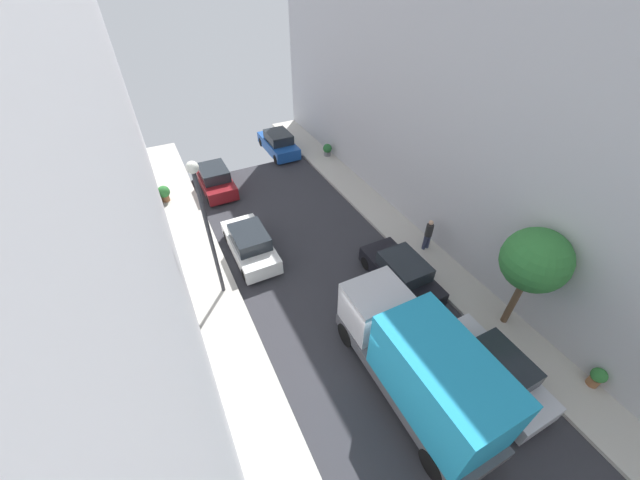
{
  "coord_description": "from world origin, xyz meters",
  "views": [
    {
      "loc": [
        -5.61,
        -6.08,
        12.17
      ],
      "look_at": [
        0.61,
        6.27,
        0.5
      ],
      "focal_mm": 20.14,
      "sensor_mm": 36.0,
      "label": 1
    }
  ],
  "objects_px": {
    "parked_car_left_3": "(215,179)",
    "parked_car_right_2": "(278,143)",
    "parked_car_left_2": "(250,244)",
    "parked_car_right_0": "(493,370)",
    "potted_plant_0": "(164,193)",
    "potted_plant_2": "(327,149)",
    "lamp_post": "(205,216)",
    "street_tree_1": "(535,261)",
    "potted_plant_1": "(598,377)",
    "parked_car_right_1": "(401,273)",
    "pedestrian": "(428,234)",
    "delivery_truck": "(420,364)"
  },
  "relations": [
    {
      "from": "potted_plant_2",
      "to": "parked_car_left_2",
      "type": "bearing_deg",
      "value": -137.35
    },
    {
      "from": "parked_car_left_2",
      "to": "potted_plant_2",
      "type": "relative_size",
      "value": 4.87
    },
    {
      "from": "parked_car_left_3",
      "to": "parked_car_right_2",
      "type": "relative_size",
      "value": 1.0
    },
    {
      "from": "parked_car_right_2",
      "to": "potted_plant_1",
      "type": "height_order",
      "value": "parked_car_right_2"
    },
    {
      "from": "parked_car_right_1",
      "to": "street_tree_1",
      "type": "xyz_separation_m",
      "value": [
        2.53,
        -3.68,
        2.81
      ]
    },
    {
      "from": "parked_car_right_2",
      "to": "potted_plant_1",
      "type": "bearing_deg",
      "value": -81.93
    },
    {
      "from": "potted_plant_1",
      "to": "potted_plant_2",
      "type": "bearing_deg",
      "value": 90.79
    },
    {
      "from": "parked_car_left_3",
      "to": "potted_plant_0",
      "type": "relative_size",
      "value": 4.27
    },
    {
      "from": "pedestrian",
      "to": "parked_car_right_1",
      "type": "bearing_deg",
      "value": -152.35
    },
    {
      "from": "parked_car_left_2",
      "to": "street_tree_1",
      "type": "relative_size",
      "value": 0.92
    },
    {
      "from": "parked_car_right_1",
      "to": "potted_plant_2",
      "type": "distance_m",
      "value": 12.83
    },
    {
      "from": "pedestrian",
      "to": "lamp_post",
      "type": "height_order",
      "value": "lamp_post"
    },
    {
      "from": "parked_car_left_3",
      "to": "pedestrian",
      "type": "xyz_separation_m",
      "value": [
        7.97,
        -10.5,
        0.35
      ]
    },
    {
      "from": "parked_car_right_0",
      "to": "potted_plant_0",
      "type": "relative_size",
      "value": 4.27
    },
    {
      "from": "parked_car_left_2",
      "to": "parked_car_right_0",
      "type": "height_order",
      "value": "same"
    },
    {
      "from": "parked_car_right_1",
      "to": "potted_plant_1",
      "type": "bearing_deg",
      "value": -66.23
    },
    {
      "from": "parked_car_right_1",
      "to": "pedestrian",
      "type": "height_order",
      "value": "pedestrian"
    },
    {
      "from": "potted_plant_2",
      "to": "lamp_post",
      "type": "xyz_separation_m",
      "value": [
        -10.13,
        -9.37,
        3.62
      ]
    },
    {
      "from": "parked_car_right_2",
      "to": "lamp_post",
      "type": "height_order",
      "value": "lamp_post"
    },
    {
      "from": "street_tree_1",
      "to": "potted_plant_0",
      "type": "bearing_deg",
      "value": 125.59
    },
    {
      "from": "potted_plant_2",
      "to": "street_tree_1",
      "type": "bearing_deg",
      "value": -91.06
    },
    {
      "from": "street_tree_1",
      "to": "pedestrian",
      "type": "bearing_deg",
      "value": 89.52
    },
    {
      "from": "parked_car_right_2",
      "to": "potted_plant_2",
      "type": "height_order",
      "value": "parked_car_right_2"
    },
    {
      "from": "parked_car_right_2",
      "to": "street_tree_1",
      "type": "distance_m",
      "value": 18.87
    },
    {
      "from": "potted_plant_0",
      "to": "lamp_post",
      "type": "height_order",
      "value": "lamp_post"
    },
    {
      "from": "parked_car_left_2",
      "to": "potted_plant_2",
      "type": "xyz_separation_m",
      "value": [
        8.23,
        7.58,
        -0.11
      ]
    },
    {
      "from": "parked_car_left_2",
      "to": "delivery_truck",
      "type": "height_order",
      "value": "delivery_truck"
    },
    {
      "from": "parked_car_right_1",
      "to": "lamp_post",
      "type": "relative_size",
      "value": 0.66
    },
    {
      "from": "parked_car_right_1",
      "to": "pedestrian",
      "type": "distance_m",
      "value": 2.92
    },
    {
      "from": "potted_plant_1",
      "to": "parked_car_right_1",
      "type": "bearing_deg",
      "value": 113.77
    },
    {
      "from": "street_tree_1",
      "to": "potted_plant_1",
      "type": "distance_m",
      "value": 4.48
    },
    {
      "from": "street_tree_1",
      "to": "potted_plant_1",
      "type": "height_order",
      "value": "street_tree_1"
    },
    {
      "from": "parked_car_right_0",
      "to": "potted_plant_1",
      "type": "height_order",
      "value": "parked_car_right_0"
    },
    {
      "from": "potted_plant_2",
      "to": "parked_car_left_3",
      "type": "bearing_deg",
      "value": -175.32
    },
    {
      "from": "delivery_truck",
      "to": "pedestrian",
      "type": "bearing_deg",
      "value": 47.24
    },
    {
      "from": "potted_plant_0",
      "to": "potted_plant_2",
      "type": "bearing_deg",
      "value": 4.23
    },
    {
      "from": "parked_car_right_1",
      "to": "street_tree_1",
      "type": "distance_m",
      "value": 5.27
    },
    {
      "from": "parked_car_right_1",
      "to": "parked_car_right_2",
      "type": "relative_size",
      "value": 1.0
    },
    {
      "from": "street_tree_1",
      "to": "potted_plant_2",
      "type": "xyz_separation_m",
      "value": [
        0.3,
        16.19,
        -2.91
      ]
    },
    {
      "from": "parked_car_right_2",
      "to": "street_tree_1",
      "type": "relative_size",
      "value": 0.92
    },
    {
      "from": "potted_plant_1",
      "to": "delivery_truck",
      "type": "bearing_deg",
      "value": 155.2
    },
    {
      "from": "parked_car_right_1",
      "to": "pedestrian",
      "type": "xyz_separation_m",
      "value": [
        2.57,
        1.35,
        0.35
      ]
    },
    {
      "from": "parked_car_right_0",
      "to": "lamp_post",
      "type": "distance_m",
      "value": 11.68
    },
    {
      "from": "parked_car_left_2",
      "to": "parked_car_right_2",
      "type": "height_order",
      "value": "same"
    },
    {
      "from": "parked_car_right_0",
      "to": "parked_car_right_2",
      "type": "bearing_deg",
      "value": 90.0
    },
    {
      "from": "potted_plant_2",
      "to": "lamp_post",
      "type": "relative_size",
      "value": 0.14
    },
    {
      "from": "potted_plant_1",
      "to": "parked_car_right_0",
      "type": "bearing_deg",
      "value": 150.24
    },
    {
      "from": "parked_car_right_0",
      "to": "parked_car_right_1",
      "type": "bearing_deg",
      "value": 90.0
    },
    {
      "from": "parked_car_right_0",
      "to": "lamp_post",
      "type": "height_order",
      "value": "lamp_post"
    },
    {
      "from": "parked_car_right_0",
      "to": "lamp_post",
      "type": "relative_size",
      "value": 0.66
    }
  ]
}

